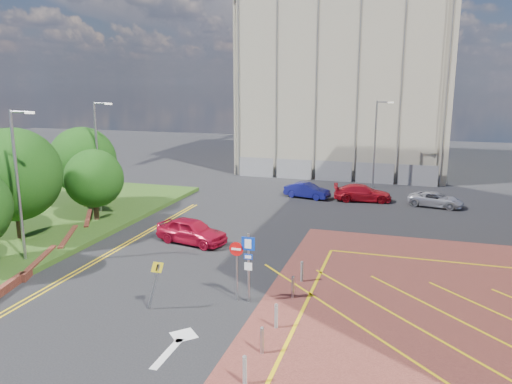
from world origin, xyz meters
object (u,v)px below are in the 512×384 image
at_px(tree_d, 83,160).
at_px(car_red_back, 363,193).
at_px(tree_b, 14,175).
at_px(car_red_left, 192,231).
at_px(lamp_left_near, 18,180).
at_px(tree_c, 94,178).
at_px(car_silver_back, 436,199).
at_px(sign_cluster, 244,260).
at_px(lamp_back, 376,141).
at_px(car_blue_back, 307,190).
at_px(lamp_left_far, 98,153).
at_px(warning_sign, 155,280).

distance_m(tree_d, car_red_back, 22.32).
xyz_separation_m(tree_b, car_red_left, (10.11, 2.97, -3.46)).
bearing_deg(lamp_left_near, tree_d, 110.35).
relative_size(tree_c, lamp_left_near, 0.61).
height_order(tree_c, tree_d, tree_d).
bearing_deg(car_silver_back, car_red_back, 97.51).
xyz_separation_m(tree_b, car_red_back, (19.07, 17.24, -3.55)).
relative_size(sign_cluster, car_silver_back, 0.77).
xyz_separation_m(tree_b, tree_d, (-1.00, 8.00, -0.37)).
bearing_deg(lamp_back, tree_d, -143.91).
xyz_separation_m(tree_b, car_blue_back, (14.47, 17.02, -3.60)).
bearing_deg(lamp_left_far, lamp_left_near, -78.69).
height_order(tree_d, car_silver_back, tree_d).
height_order(tree_b, car_blue_back, tree_b).
bearing_deg(car_silver_back, warning_sign, 162.08).
xyz_separation_m(lamp_back, car_blue_back, (-5.11, -5.98, -3.72)).
height_order(tree_b, warning_sign, tree_b).
height_order(tree_d, lamp_back, lamp_back).
bearing_deg(sign_cluster, car_silver_back, 66.85).
bearing_deg(lamp_left_far, sign_cluster, -36.82).
relative_size(tree_c, sign_cluster, 1.53).
bearing_deg(car_silver_back, lamp_left_near, 142.91).
relative_size(sign_cluster, warning_sign, 1.43).
bearing_deg(lamp_back, lamp_left_near, -122.40).
distance_m(lamp_back, car_blue_back, 8.70).
relative_size(warning_sign, car_silver_back, 0.54).
relative_size(lamp_left_far, lamp_back, 1.00).
height_order(lamp_back, car_red_left, lamp_back).
relative_size(warning_sign, car_red_left, 0.50).
distance_m(lamp_left_far, car_blue_back, 17.20).
bearing_deg(warning_sign, car_blue_back, 85.03).
bearing_deg(lamp_left_near, car_red_back, 51.69).
height_order(car_blue_back, car_red_back, car_red_back).
bearing_deg(lamp_back, car_silver_back, -49.33).
bearing_deg(car_blue_back, car_red_left, 175.53).
relative_size(tree_b, tree_d, 1.11).
distance_m(tree_c, car_red_back, 21.15).
xyz_separation_m(sign_cluster, car_red_back, (3.27, 21.25, -1.27)).
distance_m(tree_c, car_silver_back, 25.85).
height_order(tree_d, lamp_left_far, lamp_left_far).
relative_size(tree_c, warning_sign, 2.18).
height_order(lamp_back, sign_cluster, lamp_back).
bearing_deg(car_red_back, tree_c, 117.54).
bearing_deg(lamp_back, sign_cluster, -97.97).
bearing_deg(tree_c, lamp_left_near, -82.31).
bearing_deg(sign_cluster, lamp_left_near, 175.44).
bearing_deg(car_blue_back, warning_sign, -172.23).
xyz_separation_m(sign_cluster, car_blue_back, (-1.33, 21.04, -1.32)).
relative_size(tree_b, sign_cluster, 2.11).
distance_m(lamp_left_near, warning_sign, 10.36).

